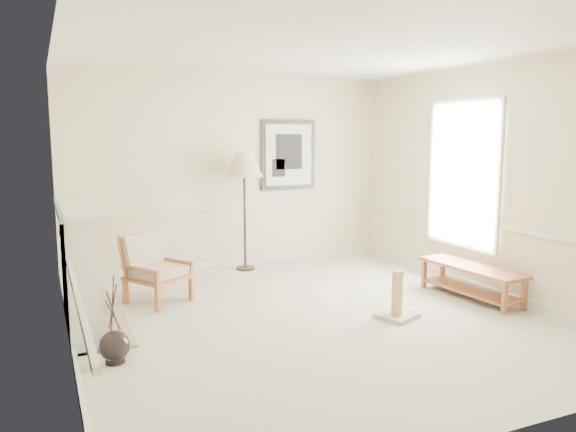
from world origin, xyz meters
The scene contains 8 objects.
ground centered at (0.00, 0.00, 0.00)m, with size 5.50×5.50×0.00m, color silver.
room centered at (0.14, 0.08, 1.87)m, with size 5.04×5.54×2.92m.
fireplace centered at (-2.34, 0.60, 0.64)m, with size 0.64×1.64×1.31m.
floor_vase centered at (-2.15, -0.43, 0.15)m, with size 0.28×0.28×0.81m.
armchair centered at (-1.47, 1.34, 0.45)m, with size 0.89×0.90×0.83m.
floor_lamp centered at (0.10, 2.40, 1.53)m, with size 0.60×0.60×1.75m.
bench centered at (2.15, -0.16, 0.28)m, with size 0.54×1.47×0.41m.
scratching_post centered at (0.87, -0.42, 0.17)m, with size 0.49×0.49×0.54m.
Camera 1 is at (-2.68, -5.42, 2.02)m, focal length 35.00 mm.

